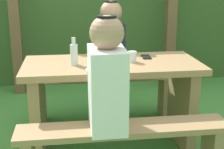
# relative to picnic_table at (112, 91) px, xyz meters

# --- Properties ---
(ground_plane) EXTENTS (12.00, 12.00, 0.00)m
(ground_plane) POSITION_rel_picnic_table_xyz_m (0.00, 0.00, -0.51)
(ground_plane) COLOR #46863A
(hedge_backdrop) EXTENTS (6.40, 0.76, 2.05)m
(hedge_backdrop) POSITION_rel_picnic_table_xyz_m (0.00, 2.19, 0.52)
(hedge_backdrop) COLOR #3A5B28
(hedge_backdrop) RESTS_ON ground_plane
(pergola_post_left) EXTENTS (0.12, 0.12, 1.97)m
(pergola_post_left) POSITION_rel_picnic_table_xyz_m (-0.95, 1.52, 0.48)
(pergola_post_left) COLOR brown
(pergola_post_left) RESTS_ON ground_plane
(pergola_post_right) EXTENTS (0.12, 0.12, 1.97)m
(pergola_post_right) POSITION_rel_picnic_table_xyz_m (0.95, 1.52, 0.48)
(pergola_post_right) COLOR brown
(pergola_post_right) RESTS_ON ground_plane
(picnic_table) EXTENTS (1.40, 0.64, 0.75)m
(picnic_table) POSITION_rel_picnic_table_xyz_m (0.00, 0.00, 0.00)
(picnic_table) COLOR #9E7A51
(picnic_table) RESTS_ON ground_plane
(bench_near) EXTENTS (1.40, 0.24, 0.47)m
(bench_near) POSITION_rel_picnic_table_xyz_m (0.00, -0.58, -0.17)
(bench_near) COLOR #9E7A51
(bench_near) RESTS_ON ground_plane
(bench_far) EXTENTS (1.40, 0.24, 0.47)m
(bench_far) POSITION_rel_picnic_table_xyz_m (0.00, 0.58, -0.17)
(bench_far) COLOR #9E7A51
(bench_far) RESTS_ON ground_plane
(person_white_shirt) EXTENTS (0.25, 0.35, 0.72)m
(person_white_shirt) POSITION_rel_picnic_table_xyz_m (-0.11, -0.58, 0.29)
(person_white_shirt) COLOR white
(person_white_shirt) RESTS_ON bench_near
(person_black_coat) EXTENTS (0.25, 0.35, 0.72)m
(person_black_coat) POSITION_rel_picnic_table_xyz_m (0.07, 0.58, 0.29)
(person_black_coat) COLOR black
(person_black_coat) RESTS_ON bench_far
(drinking_glass) EXTENTS (0.07, 0.07, 0.09)m
(drinking_glass) POSITION_rel_picnic_table_xyz_m (0.16, -0.01, 0.28)
(drinking_glass) COLOR silver
(drinking_glass) RESTS_ON picnic_table
(bottle_left) EXTENTS (0.06, 0.06, 0.21)m
(bottle_left) POSITION_rel_picnic_table_xyz_m (-0.30, -0.04, 0.33)
(bottle_left) COLOR silver
(bottle_left) RESTS_ON picnic_table
(cell_phone) EXTENTS (0.08, 0.14, 0.01)m
(cell_phone) POSITION_rel_picnic_table_xyz_m (0.30, 0.12, 0.25)
(cell_phone) COLOR black
(cell_phone) RESTS_ON picnic_table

